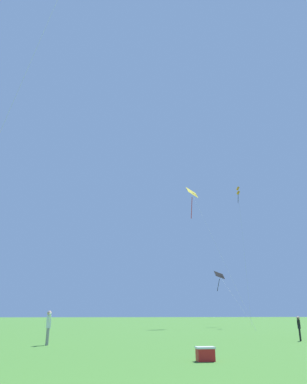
{
  "coord_description": "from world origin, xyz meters",
  "views": [
    {
      "loc": [
        -0.0,
        -4.68,
        1.44
      ],
      "look_at": [
        4.99,
        25.35,
        11.6
      ],
      "focal_mm": 34.36,
      "sensor_mm": 36.0,
      "label": 1
    }
  ],
  "objects": [
    {
      "name": "picnic_cooler",
      "position": [
        3.78,
        7.81,
        0.22
      ],
      "size": [
        0.6,
        0.4,
        0.44
      ],
      "color": "red",
      "rests_on": "ground_plane"
    },
    {
      "name": "person_in_red_shirt",
      "position": [
        -1.98,
        15.34,
        0.97
      ],
      "size": [
        0.25,
        0.51,
        1.61
      ],
      "color": "gray",
      "rests_on": "ground_plane"
    },
    {
      "name": "kite_black_large",
      "position": [
        16.11,
        40.88,
        5.82
      ],
      "size": [
        2.09,
        6.96,
        6.73
      ],
      "color": "black",
      "rests_on": "ground_plane"
    },
    {
      "name": "person_child_small",
      "position": [
        11.97,
        16.13,
        0.8
      ],
      "size": [
        0.31,
        0.38,
        1.33
      ],
      "color": "black",
      "rests_on": "ground_plane"
    },
    {
      "name": "kite_orange_box",
      "position": [
        19.76,
        41.6,
        17.68
      ],
      "size": [
        1.57,
        4.3,
        18.54
      ],
      "color": "orange",
      "rests_on": "ground_plane"
    },
    {
      "name": "kite_yellow_diamond",
      "position": [
        12.7,
        40.06,
        15.83
      ],
      "size": [
        3.09,
        12.46,
        17.68
      ],
      "color": "yellow",
      "rests_on": "ground_plane"
    }
  ]
}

